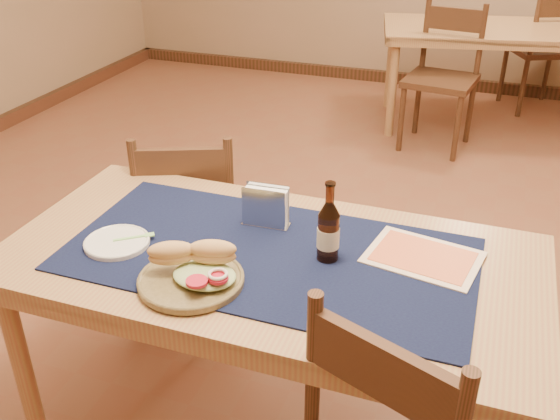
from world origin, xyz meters
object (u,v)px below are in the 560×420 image
(sandwich_plate, at_px, (194,272))
(napkin_holder, at_px, (266,207))
(main_table, at_px, (269,278))
(back_table, at_px, (497,38))
(chair_main_far, at_px, (190,221))
(beer_bottle, at_px, (328,231))

(sandwich_plate, bearing_deg, napkin_holder, 78.48)
(sandwich_plate, distance_m, napkin_holder, 0.37)
(main_table, distance_m, back_table, 3.46)
(back_table, distance_m, chair_main_far, 3.07)
(back_table, relative_size, beer_bottle, 7.21)
(main_table, height_order, napkin_holder, napkin_holder)
(sandwich_plate, relative_size, beer_bottle, 1.19)
(chair_main_far, xyz_separation_m, napkin_holder, (0.49, -0.40, 0.36))
(back_table, relative_size, sandwich_plate, 6.04)
(main_table, height_order, sandwich_plate, sandwich_plate)
(back_table, distance_m, beer_bottle, 3.41)
(back_table, bearing_deg, chair_main_far, -110.44)
(back_table, relative_size, chair_main_far, 1.99)
(napkin_holder, bearing_deg, beer_bottle, -27.44)
(sandwich_plate, bearing_deg, main_table, 55.41)
(beer_bottle, bearing_deg, back_table, 84.29)
(back_table, bearing_deg, napkin_holder, -100.02)
(sandwich_plate, distance_m, beer_bottle, 0.40)
(back_table, xyz_separation_m, chair_main_far, (-1.07, -2.87, -0.21))
(main_table, height_order, chair_main_far, chair_main_far)
(chair_main_far, height_order, beer_bottle, beer_bottle)
(main_table, bearing_deg, beer_bottle, 10.65)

